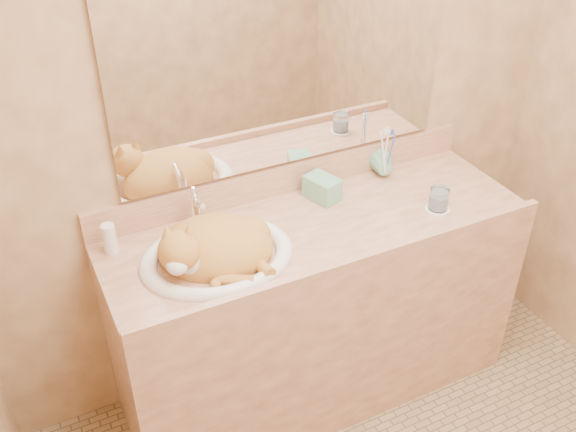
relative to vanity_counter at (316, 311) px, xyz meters
name	(u,v)px	position (x,y,z in m)	size (l,w,h in m)	color
wall_back	(286,97)	(0.00, 0.28, 0.82)	(2.40, 0.02, 2.50)	#916642
vanity_counter	(316,311)	(0.00, 0.00, 0.00)	(1.60, 0.55, 0.85)	#9B5F45
mirror	(287,61)	(0.00, 0.26, 0.97)	(1.30, 0.02, 0.80)	white
sink_basin	(216,239)	(-0.41, -0.02, 0.51)	(0.52, 0.44, 0.16)	white
faucet	(196,210)	(-0.41, 0.18, 0.50)	(0.04, 0.11, 0.16)	white
cat	(211,246)	(-0.43, -0.03, 0.49)	(0.40, 0.32, 0.22)	#B16D28
soap_dispenser	(336,182)	(0.12, 0.09, 0.53)	(0.09, 0.09, 0.20)	#71B692
toothbrush_cup	(385,170)	(0.39, 0.16, 0.47)	(0.10, 0.10, 0.09)	#71B692
toothbrushes	(387,150)	(0.39, 0.16, 0.56)	(0.04, 0.04, 0.24)	white
saucer	(437,209)	(0.45, -0.11, 0.43)	(0.10, 0.10, 0.01)	white
water_glass	(439,199)	(0.45, -0.11, 0.48)	(0.07, 0.07, 0.09)	white
lotion_bottle	(110,239)	(-0.72, 0.18, 0.48)	(0.05, 0.05, 0.11)	white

